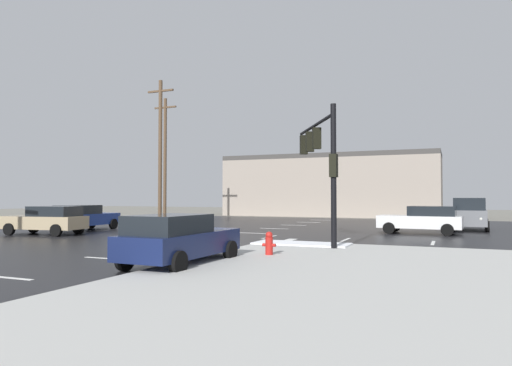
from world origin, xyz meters
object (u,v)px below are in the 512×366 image
fire_hydrant (269,243)px  suv_grey (470,213)px  utility_pole_distant (165,157)px  traffic_signal_mast (320,152)px  sedan_white (423,219)px  utility_pole_far (160,150)px  sedan_navy (178,239)px  sedan_tan (47,220)px  sedan_blue (84,217)px

fire_hydrant → suv_grey: bearing=68.7°
fire_hydrant → utility_pole_distant: 26.76m
traffic_signal_mast → fire_hydrant: (-0.60, -4.58, -3.52)m
suv_grey → sedan_white: bearing=-26.8°
traffic_signal_mast → utility_pole_far: (-14.81, 9.53, 1.58)m
traffic_signal_mast → sedan_navy: (-2.46, -7.40, -3.20)m
sedan_tan → suv_grey: size_ratio=0.95×
sedan_blue → utility_pole_far: size_ratio=0.42×
sedan_white → utility_pole_distant: utility_pole_distant is taller
traffic_signal_mast → sedan_blue: traffic_signal_mast is taller
sedan_navy → utility_pole_far: utility_pole_far is taller
utility_pole_distant → sedan_navy: bearing=-55.1°
sedan_tan → fire_hydrant: bearing=157.2°
sedan_tan → utility_pole_distant: size_ratio=0.43×
suv_grey → sedan_tan: bearing=-56.1°
traffic_signal_mast → suv_grey: size_ratio=1.15×
fire_hydrant → sedan_blue: (-15.46, 7.70, 0.32)m
utility_pole_distant → traffic_signal_mast: bearing=-39.7°
fire_hydrant → sedan_navy: size_ratio=0.17×
traffic_signal_mast → suv_grey: traffic_signal_mast is taller
sedan_white → sedan_blue: (-19.73, -5.30, 0.00)m
sedan_white → utility_pole_far: size_ratio=0.43×
sedan_white → fire_hydrant: bearing=75.7°
utility_pole_distant → suv_grey: bearing=-4.8°
sedan_tan → utility_pole_far: (0.67, 9.80, 4.79)m
sedan_white → utility_pole_distant: size_ratio=0.43×
sedan_tan → suv_grey: 25.44m
suv_grey → sedan_white: size_ratio=1.06×
sedan_navy → utility_pole_distant: bearing=35.9°
traffic_signal_mast → sedan_white: bearing=-53.2°
sedan_blue → fire_hydrant: bearing=-117.5°
fire_hydrant → utility_pole_distant: size_ratio=0.07×
traffic_signal_mast → sedan_navy: traffic_signal_mast is taller
sedan_navy → utility_pole_far: bearing=37.2°
sedan_navy → suv_grey: bearing=-22.0°
suv_grey → fire_hydrant: bearing=-18.7°
sedan_tan → utility_pole_distant: utility_pole_distant is taller
suv_grey → utility_pole_far: utility_pole_far is taller
sedan_navy → sedan_blue: 17.18m
sedan_navy → sedan_blue: (-13.59, 10.51, 0.00)m
sedan_white → sedan_blue: same height
traffic_signal_mast → sedan_tan: (-15.48, -0.28, -3.20)m
sedan_tan → sedan_white: (19.15, 8.69, 0.00)m
fire_hydrant → suv_grey: (6.83, 17.56, 0.55)m
traffic_signal_mast → sedan_white: size_ratio=1.21×
sedan_navy → utility_pole_distant: size_ratio=0.42×
fire_hydrant → sedan_white: (4.27, 13.00, 0.32)m
suv_grey → traffic_signal_mast: bearing=-23.1°
utility_pole_far → traffic_signal_mast: bearing=-32.7°
sedan_blue → sedan_white: bearing=-76.0°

